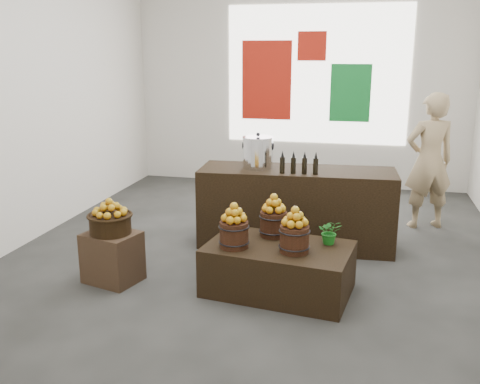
% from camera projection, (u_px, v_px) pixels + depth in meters
% --- Properties ---
extents(ground, '(7.00, 7.00, 0.00)m').
position_uv_depth(ground, '(261.00, 248.00, 6.76)').
color(ground, '#3D3D3B').
rests_on(ground, ground).
extents(back_wall, '(6.00, 0.04, 4.00)m').
position_uv_depth(back_wall, '(300.00, 75.00, 9.54)').
color(back_wall, silver).
rests_on(back_wall, ground).
extents(back_opening, '(3.20, 0.02, 2.40)m').
position_uv_depth(back_opening, '(317.00, 75.00, 9.45)').
color(back_opening, white).
rests_on(back_opening, back_wall).
extents(deco_red_left, '(0.90, 0.04, 1.40)m').
position_uv_depth(deco_red_left, '(267.00, 80.00, 9.67)').
color(deco_red_left, '#B21B0D').
rests_on(deco_red_left, back_wall).
extents(deco_green_right, '(0.70, 0.04, 1.00)m').
position_uv_depth(deco_green_right, '(350.00, 93.00, 9.39)').
color(deco_green_right, '#137B2D').
rests_on(deco_green_right, back_wall).
extents(deco_red_upper, '(0.50, 0.04, 0.50)m').
position_uv_depth(deco_red_upper, '(312.00, 46.00, 9.34)').
color(deco_red_upper, '#B21B0D').
rests_on(deco_red_upper, back_wall).
extents(crate, '(0.64, 0.57, 0.55)m').
position_uv_depth(crate, '(112.00, 257.00, 5.74)').
color(crate, '#4C3623').
rests_on(crate, ground).
extents(wicker_basket, '(0.44, 0.44, 0.20)m').
position_uv_depth(wicker_basket, '(110.00, 224.00, 5.64)').
color(wicker_basket, black).
rests_on(wicker_basket, crate).
extents(apples_in_basket, '(0.34, 0.34, 0.18)m').
position_uv_depth(apples_in_basket, '(109.00, 207.00, 5.59)').
color(apples_in_basket, '#9F2205').
rests_on(apples_in_basket, wicker_basket).
extents(display_table, '(1.55, 1.08, 0.50)m').
position_uv_depth(display_table, '(278.00, 269.00, 5.49)').
color(display_table, black).
rests_on(display_table, ground).
extents(apple_bucket_front_left, '(0.29, 0.29, 0.27)m').
position_uv_depth(apple_bucket_front_left, '(234.00, 235.00, 5.35)').
color(apple_bucket_front_left, '#3C1A10').
rests_on(apple_bucket_front_left, display_table).
extents(apples_in_bucket_front_left, '(0.22, 0.22, 0.19)m').
position_uv_depth(apples_in_bucket_front_left, '(234.00, 213.00, 5.29)').
color(apples_in_bucket_front_left, '#9F2205').
rests_on(apples_in_bucket_front_left, apple_bucket_front_left).
extents(apple_bucket_front_right, '(0.29, 0.29, 0.27)m').
position_uv_depth(apple_bucket_front_right, '(294.00, 239.00, 5.23)').
color(apple_bucket_front_right, '#3C1A10').
rests_on(apple_bucket_front_right, display_table).
extents(apples_in_bucket_front_right, '(0.22, 0.22, 0.19)m').
position_uv_depth(apples_in_bucket_front_right, '(295.00, 217.00, 5.17)').
color(apples_in_bucket_front_right, '#9F2205').
rests_on(apples_in_bucket_front_right, apple_bucket_front_right).
extents(apple_bucket_rear, '(0.29, 0.29, 0.27)m').
position_uv_depth(apple_bucket_rear, '(273.00, 224.00, 5.68)').
color(apple_bucket_rear, '#3C1A10').
rests_on(apple_bucket_rear, display_table).
extents(apples_in_bucket_rear, '(0.22, 0.22, 0.19)m').
position_uv_depth(apples_in_bucket_rear, '(274.00, 203.00, 5.62)').
color(apples_in_bucket_rear, '#9F2205').
rests_on(apples_in_bucket_rear, apple_bucket_rear).
extents(herb_garnish_right, '(0.26, 0.24, 0.26)m').
position_uv_depth(herb_garnish_right, '(330.00, 232.00, 5.45)').
color(herb_garnish_right, '#166B1A').
rests_on(herb_garnish_right, display_table).
extents(herb_garnish_left, '(0.18, 0.15, 0.28)m').
position_uv_depth(herb_garnish_left, '(235.00, 221.00, 5.76)').
color(herb_garnish_left, '#166B1A').
rests_on(herb_garnish_left, display_table).
extents(counter, '(2.46, 0.91, 0.99)m').
position_uv_depth(counter, '(296.00, 208.00, 6.76)').
color(counter, black).
rests_on(counter, ground).
extents(stock_pot_left, '(0.37, 0.37, 0.37)m').
position_uv_depth(stock_pot_left, '(258.00, 153.00, 6.67)').
color(stock_pot_left, silver).
rests_on(stock_pot_left, counter).
extents(oil_cruets, '(0.36, 0.09, 0.28)m').
position_uv_depth(oil_cruets, '(296.00, 162.00, 6.37)').
color(oil_cruets, black).
rests_on(oil_cruets, counter).
extents(shopper, '(0.80, 0.66, 1.89)m').
position_uv_depth(shopper, '(429.00, 161.00, 7.36)').
color(shopper, tan).
rests_on(shopper, ground).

